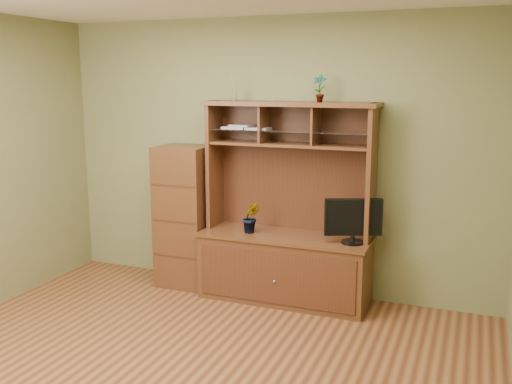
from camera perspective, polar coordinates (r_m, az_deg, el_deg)
The scene contains 8 objects.
room at distance 3.87m, azimuth -8.60°, elevation -0.13°, with size 4.54×4.04×2.74m.
media_hutch at distance 5.51m, azimuth 3.00°, elevation -5.49°, with size 1.66×0.61×1.90m.
monitor at distance 5.17m, azimuth 9.69°, elevation -2.78°, with size 0.49×0.23×0.41m.
orchid_plant at distance 5.47m, azimuth -0.49°, elevation -2.55°, with size 0.17×0.14×0.31m, color #2D5B1F.
top_plant at distance 5.27m, azimuth 6.36°, elevation 10.27°, with size 0.13×0.09×0.25m, color #2E6724.
reed_diffuser at distance 5.56m, azimuth -2.28°, elevation 10.31°, with size 0.06×0.06×0.30m.
magazines at distance 5.53m, azimuth -1.15°, elevation 6.50°, with size 0.47×0.18×0.04m.
side_cabinet at distance 5.90m, azimuth -7.11°, elevation -2.41°, with size 0.52×0.47×1.45m.
Camera 1 is at (1.91, -3.28, 2.10)m, focal length 40.00 mm.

